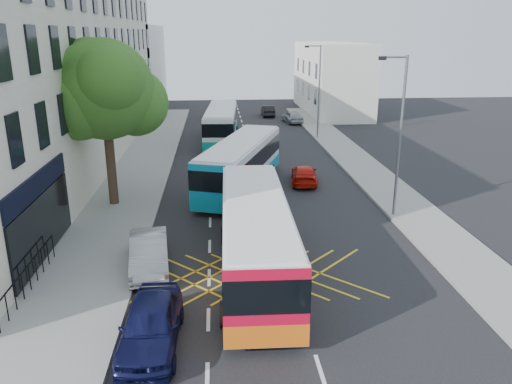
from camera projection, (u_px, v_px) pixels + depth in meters
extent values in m
plane|color=black|center=(321.00, 372.00, 14.08)|extent=(120.00, 120.00, 0.00)
cube|color=gray|center=(115.00, 204.00, 27.63)|extent=(5.00, 70.00, 0.15)
cube|color=gray|center=(396.00, 197.00, 28.87)|extent=(3.00, 70.00, 0.15)
cube|color=beige|center=(51.00, 73.00, 34.26)|extent=(8.00, 45.00, 13.00)
cube|color=black|center=(37.00, 184.00, 19.86)|extent=(0.12, 7.00, 0.90)
cube|color=black|center=(43.00, 226.00, 20.41)|extent=(0.12, 7.00, 2.60)
cube|color=silver|center=(126.00, 66.00, 63.67)|extent=(8.00, 20.00, 10.00)
cube|color=silver|center=(331.00, 78.00, 59.25)|extent=(6.00, 18.00, 8.00)
cylinder|color=#382619|center=(111.00, 164.00, 26.94)|extent=(0.50, 0.50, 4.40)
sphere|color=#275718|center=(104.00, 89.00, 25.72)|extent=(5.20, 5.20, 5.20)
sphere|color=#275718|center=(135.00, 103.00, 26.83)|extent=(3.60, 3.60, 3.60)
sphere|color=#275718|center=(79.00, 103.00, 25.24)|extent=(3.80, 3.80, 3.80)
sphere|color=#275718|center=(110.00, 80.00, 24.35)|extent=(3.40, 3.40, 3.40)
sphere|color=#275718|center=(91.00, 68.00, 26.39)|extent=(3.20, 3.20, 3.20)
cylinder|color=slate|center=(400.00, 138.00, 24.68)|extent=(0.14, 0.14, 8.00)
cylinder|color=slate|center=(395.00, 57.00, 23.44)|extent=(1.20, 0.10, 0.10)
cube|color=black|center=(382.00, 58.00, 23.41)|extent=(0.35, 0.15, 0.18)
cylinder|color=slate|center=(319.00, 92.00, 43.66)|extent=(0.14, 0.14, 8.00)
cylinder|color=slate|center=(314.00, 46.00, 42.42)|extent=(1.20, 0.10, 0.10)
cube|color=black|center=(307.00, 47.00, 42.39)|extent=(0.35, 0.15, 0.18)
cube|color=silver|center=(255.00, 235.00, 19.34)|extent=(2.69, 10.89, 2.61)
cube|color=silver|center=(255.00, 202.00, 18.92)|extent=(2.48, 10.67, 0.12)
cube|color=black|center=(255.00, 226.00, 19.22)|extent=(2.75, 10.95, 1.08)
cube|color=orange|center=(255.00, 257.00, 19.61)|extent=(2.74, 10.94, 0.74)
cube|color=red|center=(267.00, 308.00, 14.21)|extent=(2.50, 0.15, 2.46)
cube|color=#FF0C0C|center=(233.00, 330.00, 14.35)|extent=(0.25, 0.07, 0.25)
cube|color=#FF0C0C|center=(300.00, 328.00, 14.46)|extent=(0.25, 0.07, 0.25)
cylinder|color=black|center=(224.00, 235.00, 22.44)|extent=(0.29, 0.89, 0.89)
cylinder|color=black|center=(279.00, 234.00, 22.58)|extent=(0.29, 0.89, 0.89)
cylinder|color=black|center=(224.00, 314.00, 16.17)|extent=(0.29, 0.89, 0.89)
cylinder|color=black|center=(300.00, 312.00, 16.31)|extent=(0.29, 0.89, 0.89)
cube|color=silver|center=(241.00, 163.00, 30.04)|extent=(5.76, 10.92, 2.58)
cube|color=silver|center=(241.00, 141.00, 29.63)|extent=(5.51, 10.66, 0.12)
cube|color=black|center=(241.00, 157.00, 29.93)|extent=(5.84, 11.00, 1.07)
cube|color=#0C899F|center=(241.00, 178.00, 30.32)|extent=(5.83, 10.99, 0.73)
cube|color=#0E86B0|center=(212.00, 188.00, 25.12)|extent=(2.37, 0.89, 2.43)
cube|color=#FF0C0C|center=(195.00, 200.00, 25.55)|extent=(0.26, 0.14, 0.25)
cube|color=#FF0C0C|center=(231.00, 203.00, 25.09)|extent=(0.26, 0.14, 0.25)
cylinder|color=black|center=(236.00, 169.00, 33.39)|extent=(0.54, 0.92, 0.88)
cylinder|color=black|center=(271.00, 171.00, 32.82)|extent=(0.54, 0.92, 0.88)
cylinder|color=black|center=(202.00, 199.00, 27.37)|extent=(0.54, 0.92, 0.88)
cylinder|color=black|center=(245.00, 202.00, 26.80)|extent=(0.54, 0.92, 0.88)
cube|color=silver|center=(221.00, 124.00, 43.28)|extent=(3.09, 10.69, 2.54)
cube|color=silver|center=(221.00, 108.00, 42.88)|extent=(2.89, 10.46, 0.12)
cube|color=black|center=(221.00, 119.00, 43.17)|extent=(3.16, 10.75, 1.06)
cube|color=#0C9A8B|center=(222.00, 134.00, 43.55)|extent=(3.15, 10.74, 0.72)
cube|color=white|center=(218.00, 135.00, 38.28)|extent=(2.44, 0.26, 2.40)
cube|color=#FF0C0C|center=(206.00, 144.00, 38.46)|extent=(0.25, 0.08, 0.25)
cube|color=#FF0C0C|center=(230.00, 144.00, 38.49)|extent=(0.25, 0.08, 0.25)
cylinder|color=black|center=(210.00, 131.00, 46.36)|extent=(0.33, 0.88, 0.86)
cylinder|color=black|center=(236.00, 131.00, 46.39)|extent=(0.33, 0.88, 0.86)
cylinder|color=black|center=(205.00, 146.00, 40.24)|extent=(0.33, 0.88, 0.86)
cylinder|color=black|center=(234.00, 146.00, 40.27)|extent=(0.33, 0.88, 0.86)
imported|color=#0D0F36|center=(151.00, 324.00, 15.10)|extent=(1.82, 4.33, 1.46)
imported|color=#9CA0A3|center=(149.00, 253.00, 20.06)|extent=(1.95, 4.36, 1.39)
imported|color=#BB1308|center=(304.00, 174.00, 31.64)|extent=(2.11, 4.08, 1.13)
imported|color=#45474D|center=(215.00, 114.00, 54.56)|extent=(2.10, 4.52, 1.25)
imported|color=#989B9F|center=(292.00, 117.00, 52.68)|extent=(2.05, 4.04, 1.32)
imported|color=black|center=(268.00, 111.00, 56.97)|extent=(1.31, 3.71, 1.22)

